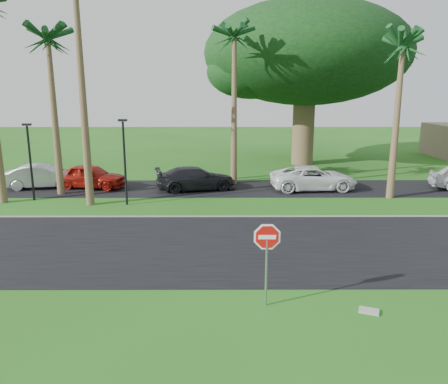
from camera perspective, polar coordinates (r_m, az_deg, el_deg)
name	(u,v)px	position (r m, az deg, el deg)	size (l,w,h in m)	color
ground	(244,265)	(15.90, 2.57, -9.49)	(120.00, 120.00, 0.00)	#255314
road	(241,245)	(17.76, 2.26, -6.97)	(120.00, 8.00, 0.02)	black
parking_strip	(234,188)	(27.85, 1.36, 0.50)	(120.00, 5.00, 0.02)	black
curb	(238,216)	(21.60, 1.81, -3.22)	(120.00, 0.12, 0.06)	gray
stop_sign_near	(267,248)	(12.51, 5.61, -7.26)	(1.05, 0.07, 2.62)	gray
palm_left_mid	(48,43)	(27.56, -21.98, 17.59)	(5.00, 5.00, 10.00)	brown
palm_center	(234,40)	(28.83, 1.38, 19.24)	(5.00, 5.00, 10.50)	brown
palm_right_near	(403,51)	(26.59, 22.31, 16.70)	(5.00, 5.00, 9.50)	brown
canopy_tree	(306,54)	(37.38, 10.70, 17.30)	(16.50, 16.50, 13.12)	brown
streetlight_left	(30,157)	(26.69, -24.01, 4.23)	(0.45, 0.25, 4.34)	black
streetlight_right	(125,157)	(24.00, -12.87, 4.53)	(0.45, 0.25, 4.64)	black
car_silver	(43,177)	(30.07, -22.60, 1.87)	(1.59, 4.57, 1.51)	#9EA0A4
car_red	(91,176)	(29.05, -16.99, 1.95)	(1.78, 4.44, 1.51)	#9C150D
car_dark	(196,179)	(27.31, -3.73, 1.74)	(2.02, 4.96, 1.44)	black
car_minivan	(313,178)	(27.85, 11.60, 1.76)	(2.46, 5.32, 1.48)	white
utility_slab	(369,311)	(13.44, 18.41, -14.52)	(0.55, 0.35, 0.06)	#989891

